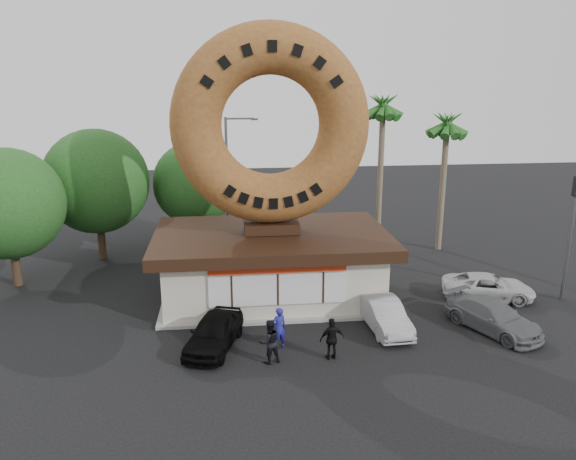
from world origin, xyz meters
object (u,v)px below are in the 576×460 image
at_px(car_grey, 493,317).
at_px(giant_donut, 271,125).
at_px(donut_shop, 272,262).
at_px(car_silver, 384,315).
at_px(traffic_signal, 572,223).
at_px(person_left, 279,328).
at_px(car_black, 214,332).
at_px(person_center, 269,342).
at_px(car_white, 488,287).
at_px(street_lamp, 229,173).
at_px(person_right, 332,339).

bearing_deg(car_grey, giant_donut, 125.99).
xyz_separation_m(donut_shop, car_silver, (4.48, -4.21, -1.12)).
bearing_deg(traffic_signal, person_left, -166.55).
distance_m(donut_shop, car_black, 5.92).
distance_m(person_left, car_silver, 4.81).
height_order(donut_shop, giant_donut, giant_donut).
relative_size(person_left, car_grey, 0.39).
bearing_deg(giant_donut, donut_shop, -90.00).
relative_size(person_center, car_grey, 0.39).
bearing_deg(car_white, donut_shop, 97.24).
relative_size(giant_donut, street_lamp, 1.14).
bearing_deg(traffic_signal, car_grey, -149.77).
relative_size(street_lamp, person_center, 4.61).
bearing_deg(car_silver, car_black, -176.93).
bearing_deg(person_center, street_lamp, -104.52).
height_order(traffic_signal, person_right, traffic_signal).
bearing_deg(car_white, street_lamp, 62.21).
bearing_deg(person_right, car_black, -26.49).
height_order(person_left, car_grey, person_left).
xyz_separation_m(car_silver, car_grey, (4.56, -0.68, -0.01)).
relative_size(giant_donut, traffic_signal, 1.50).
distance_m(car_silver, car_white, 6.57).
bearing_deg(car_grey, person_left, 157.57).
distance_m(car_black, car_grey, 11.81).
distance_m(donut_shop, traffic_signal, 14.30).
bearing_deg(street_lamp, person_center, -85.88).
xyz_separation_m(donut_shop, street_lamp, (-1.86, 10.02, 2.72)).
xyz_separation_m(donut_shop, person_center, (-0.66, -6.55, -0.90)).
bearing_deg(giant_donut, car_white, -8.08).
bearing_deg(person_left, car_grey, 163.67).
xyz_separation_m(street_lamp, person_left, (1.67, -15.40, -3.63)).
bearing_deg(traffic_signal, car_black, -169.45).
bearing_deg(car_grey, car_silver, 145.99).
distance_m(car_black, car_silver, 7.30).
height_order(street_lamp, car_grey, street_lamp).
height_order(giant_donut, car_black, giant_donut).
bearing_deg(car_black, giant_donut, 79.54).
relative_size(donut_shop, street_lamp, 1.40).
bearing_deg(person_center, traffic_signal, 178.63).
relative_size(person_center, person_right, 1.03).
xyz_separation_m(street_lamp, car_white, (12.31, -11.48, -3.88)).
xyz_separation_m(street_lamp, person_right, (3.60, -16.56, -3.64)).
height_order(donut_shop, street_lamp, street_lamp).
bearing_deg(person_center, person_right, 161.58).
height_order(person_left, person_center, person_center).
distance_m(traffic_signal, car_black, 17.35).
height_order(giant_donut, traffic_signal, giant_donut).
bearing_deg(donut_shop, person_right, -75.07).
xyz_separation_m(person_left, car_grey, (9.22, 0.50, -0.22)).
distance_m(traffic_signal, car_grey, 6.59).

